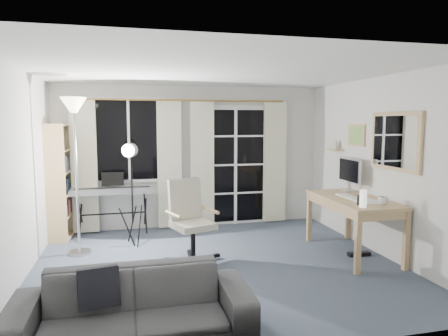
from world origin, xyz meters
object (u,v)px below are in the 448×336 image
at_px(keyboard_piano, 113,191).
at_px(torchiere_lamp, 75,129).
at_px(studio_light, 130,162).
at_px(sofa, 133,296).
at_px(mug, 383,200).
at_px(desk, 353,205).
at_px(bookshelf, 59,184).
at_px(office_chair, 188,213).
at_px(monitor, 350,172).

bearing_deg(keyboard_piano, torchiere_lamp, -118.23).
xyz_separation_m(studio_light, sofa, (-0.00, -2.60, -0.85)).
bearing_deg(studio_light, mug, -5.14).
bearing_deg(mug, desk, 101.31).
height_order(bookshelf, sofa, bookshelf).
bearing_deg(bookshelf, desk, -21.55).
height_order(torchiere_lamp, desk, torchiere_lamp).
bearing_deg(sofa, office_chair, 67.99).
relative_size(bookshelf, office_chair, 1.66).
bearing_deg(sofa, studio_light, 89.74).
relative_size(keyboard_piano, mug, 10.09).
xyz_separation_m(keyboard_piano, desk, (3.19, -1.70, -0.02)).
distance_m(keyboard_piano, desk, 3.62).
relative_size(office_chair, sofa, 0.55).
height_order(bookshelf, keyboard_piano, bookshelf).
xyz_separation_m(keyboard_piano, sofa, (0.27, -3.25, -0.33)).
xyz_separation_m(bookshelf, torchiere_lamp, (0.38, -0.92, 0.86)).
distance_m(office_chair, monitor, 2.45).
xyz_separation_m(office_chair, mug, (2.31, -0.73, 0.22)).
height_order(torchiere_lamp, monitor, torchiere_lamp).
xyz_separation_m(studio_light, desk, (2.92, -1.06, -0.54)).
distance_m(studio_light, office_chair, 1.24).
bearing_deg(bookshelf, office_chair, -38.34).
xyz_separation_m(studio_light, office_chair, (0.71, -0.82, -0.60)).
distance_m(torchiere_lamp, studio_light, 0.87).
height_order(keyboard_piano, monitor, monitor).
relative_size(keyboard_piano, monitor, 2.30).
xyz_separation_m(keyboard_piano, studio_light, (0.28, -0.64, 0.52)).
relative_size(torchiere_lamp, desk, 1.44).
xyz_separation_m(bookshelf, office_chair, (1.80, -1.55, -0.21)).
bearing_deg(desk, monitor, 67.63).
distance_m(monitor, sofa, 3.77).
bearing_deg(torchiere_lamp, studio_light, 15.05).
bearing_deg(keyboard_piano, office_chair, -56.98).
height_order(keyboard_piano, sofa, keyboard_piano).
bearing_deg(monitor, mug, -94.59).
height_order(office_chair, desk, office_chair).
bearing_deg(studio_light, torchiere_lamp, -142.82).
bearing_deg(keyboard_piano, desk, -29.00).
distance_m(bookshelf, monitor, 4.41).
bearing_deg(bookshelf, keyboard_piano, -3.85).
bearing_deg(mug, monitor, 84.21).
bearing_deg(sofa, mug, 18.95).
xyz_separation_m(mug, sofa, (-3.02, -1.05, -0.46)).
bearing_deg(studio_light, desk, 2.24).
height_order(bookshelf, mug, bookshelf).
relative_size(studio_light, sofa, 0.79).
relative_size(mug, sofa, 0.07).
relative_size(studio_light, monitor, 2.72).
distance_m(bookshelf, studio_light, 1.36).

